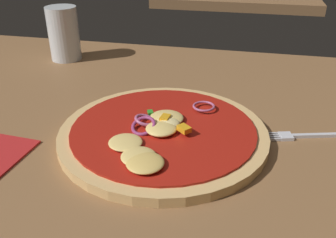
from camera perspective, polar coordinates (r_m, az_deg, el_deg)
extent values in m
cube|color=brown|center=(0.52, -1.03, -5.41)|extent=(1.25, 0.88, 0.04)
cylinder|color=tan|center=(0.52, -0.48, -2.30)|extent=(0.30, 0.30, 0.01)
cylinder|color=#A81C11|center=(0.52, -0.48, -1.50)|extent=(0.26, 0.26, 0.00)
ellipsoid|color=#EFCC72|center=(0.53, -0.76, 0.23)|extent=(0.05, 0.05, 0.01)
ellipsoid|color=#EFCC72|center=(0.48, -6.68, -3.62)|extent=(0.04, 0.04, 0.01)
ellipsoid|color=#EFCC72|center=(0.45, -4.61, -5.84)|extent=(0.04, 0.04, 0.01)
ellipsoid|color=#E5BC60|center=(0.43, -3.01, -6.90)|extent=(0.05, 0.05, 0.01)
ellipsoid|color=#EFCC72|center=(0.50, -1.03, -1.60)|extent=(0.04, 0.04, 0.01)
ellipsoid|color=#F4DB8E|center=(0.52, 0.11, -0.67)|extent=(0.03, 0.03, 0.01)
torus|color=#93386B|center=(0.50, -4.01, -1.34)|extent=(0.05, 0.05, 0.02)
torus|color=#B25984|center=(0.56, 5.62, 1.99)|extent=(0.04, 0.04, 0.00)
torus|color=#B25984|center=(0.52, -3.66, -0.16)|extent=(0.03, 0.03, 0.01)
cube|color=orange|center=(0.50, 2.62, -1.30)|extent=(0.02, 0.02, 0.01)
cube|color=#2D8C28|center=(0.54, -2.78, 1.04)|extent=(0.01, 0.01, 0.00)
cube|color=orange|center=(0.52, -0.81, 0.17)|extent=(0.01, 0.02, 0.01)
cube|color=silver|center=(0.57, 24.00, -2.31)|extent=(0.11, 0.04, 0.01)
cube|color=silver|center=(0.55, 17.92, -2.59)|extent=(0.02, 0.02, 0.01)
cube|color=silver|center=(0.55, 15.05, -2.25)|extent=(0.03, 0.01, 0.00)
cube|color=silver|center=(0.54, 15.22, -2.55)|extent=(0.03, 0.01, 0.00)
cube|color=silver|center=(0.54, 15.38, -2.85)|extent=(0.03, 0.01, 0.00)
cube|color=silver|center=(0.53, 15.56, -3.16)|extent=(0.03, 0.01, 0.00)
cylinder|color=silver|center=(0.85, -15.99, 12.71)|extent=(0.07, 0.07, 0.11)
cylinder|color=#9E510F|center=(0.85, -15.81, 11.44)|extent=(0.06, 0.06, 0.08)
cylinder|color=white|center=(0.84, -16.21, 14.33)|extent=(0.06, 0.06, 0.01)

